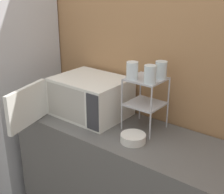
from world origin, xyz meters
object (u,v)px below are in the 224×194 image
at_px(microwave, 88,97).
at_px(refrigerator, 9,89).
at_px(bowl, 133,138).
at_px(glass_front_right, 150,74).
at_px(dish_rack, 146,93).
at_px(glass_back_right, 161,70).
at_px(glass_front_left, 132,70).

distance_m(microwave, refrigerator, 0.90).
relative_size(bowl, refrigerator, 0.09).
height_order(glass_front_right, bowl, glass_front_right).
bearing_deg(dish_rack, glass_back_right, 39.43).
distance_m(dish_rack, glass_front_right, 0.18).
height_order(glass_front_left, glass_front_right, same).
height_order(dish_rack, refrigerator, refrigerator).
relative_size(glass_front_left, glass_front_right, 1.00).
bearing_deg(refrigerator, bowl, -2.37).
relative_size(microwave, refrigerator, 0.43).
xyz_separation_m(dish_rack, glass_back_right, (0.07, 0.06, 0.16)).
height_order(microwave, dish_rack, dish_rack).
height_order(microwave, refrigerator, refrigerator).
relative_size(glass_front_left, bowl, 0.70).
distance_m(dish_rack, glass_front_left, 0.18).
xyz_separation_m(glass_front_left, glass_back_right, (0.14, 0.13, 0.00)).
bearing_deg(dish_rack, microwave, -170.14).
bearing_deg(bowl, dish_rack, 103.65).
height_order(dish_rack, bowl, dish_rack).
distance_m(glass_front_right, bowl, 0.41).
xyz_separation_m(bowl, refrigerator, (-1.39, 0.06, -0.00)).
xyz_separation_m(dish_rack, glass_front_right, (0.07, -0.07, 0.16)).
xyz_separation_m(microwave, bowl, (0.50, -0.13, -0.12)).
xyz_separation_m(glass_front_left, bowl, (0.11, -0.14, -0.39)).
distance_m(microwave, glass_back_right, 0.60).
height_order(bowl, refrigerator, refrigerator).
distance_m(dish_rack, glass_back_right, 0.18).
bearing_deg(bowl, glass_front_left, 129.57).
bearing_deg(dish_rack, glass_front_right, -44.34).
bearing_deg(microwave, bowl, -14.36).
bearing_deg(glass_back_right, bowl, -94.79).
bearing_deg(refrigerator, microwave, 4.46).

